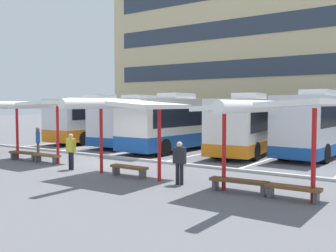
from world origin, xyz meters
name	(u,v)px	position (x,y,z in m)	size (l,w,h in m)	color
ground_plane	(107,163)	(0.00, 0.00, 0.00)	(160.00, 160.00, 0.00)	slate
terminal_building	(299,36)	(0.02, 31.45, 10.75)	(42.93, 15.26, 24.24)	#D1BC8C
coach_bus_0	(113,119)	(-8.44, 9.49, 1.70)	(2.94, 12.28, 3.68)	silver
coach_bus_1	(150,121)	(-4.09, 8.77, 1.69)	(3.28, 11.15, 3.59)	silver
coach_bus_2	(189,123)	(-0.20, 8.09, 1.68)	(2.92, 11.91, 3.65)	silver
coach_bus_3	(256,125)	(4.29, 8.59, 1.67)	(3.55, 11.03, 3.58)	silver
coach_bus_4	(324,124)	(8.03, 9.87, 1.77)	(2.94, 10.88, 3.75)	silver
lane_stripe_0	(94,139)	(-10.23, 9.09, 0.00)	(0.16, 14.00, 0.01)	white
lane_stripe_1	(131,142)	(-6.14, 9.09, 0.00)	(0.16, 14.00, 0.01)	white
lane_stripe_2	(175,145)	(-2.05, 9.09, 0.00)	(0.16, 14.00, 0.01)	white
lane_stripe_3	(226,149)	(2.05, 9.09, 0.00)	(0.16, 14.00, 0.01)	white
lane_stripe_4	(288,153)	(6.14, 9.09, 0.00)	(0.16, 14.00, 0.01)	white
waiting_shelter_1	(32,106)	(-3.37, -1.92, 2.86)	(4.31, 4.57, 3.11)	red
bench_2	(24,154)	(-4.27, -1.79, 0.34)	(1.88, 0.64, 0.45)	brown
bench_3	(47,156)	(-2.47, -1.75, 0.34)	(1.68, 0.44, 0.45)	brown
waiting_shelter_2	(124,105)	(3.31, -2.48, 2.91)	(4.07, 4.90, 3.21)	red
bench_4	(129,169)	(3.31, -2.19, 0.34)	(1.73, 0.44, 0.45)	brown
waiting_shelter_3	(263,108)	(9.07, -2.50, 2.84)	(3.96, 4.76, 3.11)	red
bench_5	(239,183)	(8.17, -2.27, 0.34)	(2.01, 0.59, 0.45)	brown
bench_6	(293,190)	(9.97, -2.29, 0.34)	(1.69, 0.45, 0.45)	brown
platform_kerb	(128,158)	(0.00, 1.55, 0.06)	(44.00, 0.24, 0.12)	#ADADA8
waiting_passenger_0	(38,140)	(-4.49, -0.74, 0.99)	(0.52, 0.47, 1.70)	brown
waiting_passenger_1	(180,160)	(5.84, -2.32, 0.91)	(0.49, 0.31, 1.59)	black
waiting_passenger_3	(71,149)	(0.06, -2.38, 0.94)	(0.50, 0.28, 1.63)	black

